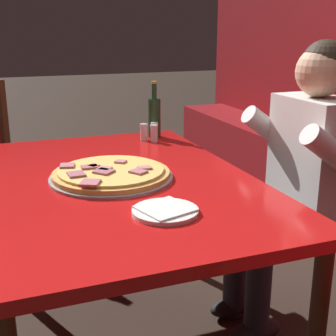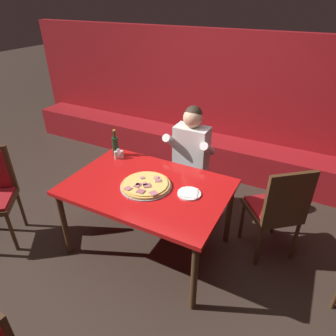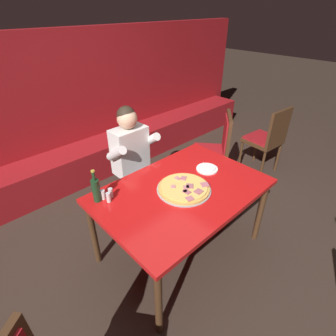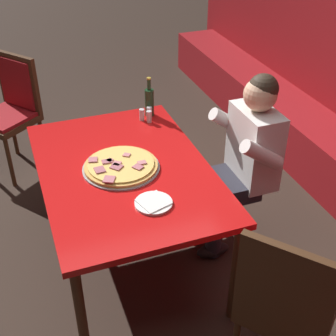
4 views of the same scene
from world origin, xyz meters
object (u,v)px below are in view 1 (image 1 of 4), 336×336
main_dining_table (117,195)px  plate_white_paper (165,211)px  shaker_oregano (144,133)px  beer_bottle (154,116)px  shaker_red_pepper_flakes (154,131)px  pizza (111,174)px  shaker_parmesan (154,134)px  diner_seated_blue_shirt (295,176)px

main_dining_table → plate_white_paper: bearing=7.5°
plate_white_paper → shaker_oregano: 0.99m
beer_bottle → shaker_red_pepper_flakes: 0.09m
plate_white_paper → pizza: bearing=-169.5°
plate_white_paper → shaker_red_pepper_flakes: (-0.98, 0.30, 0.03)m
plate_white_paper → shaker_red_pepper_flakes: 1.02m
main_dining_table → beer_bottle: (-0.62, 0.37, 0.18)m
plate_white_paper → shaker_red_pepper_flakes: shaker_red_pepper_flakes is taller
shaker_parmesan → diner_seated_blue_shirt: diner_seated_blue_shirt is taller
beer_bottle → diner_seated_blue_shirt: (0.69, 0.41, -0.17)m
pizza → shaker_red_pepper_flakes: bearing=147.1°
pizza → beer_bottle: bearing=148.0°
beer_bottle → shaker_parmesan: size_ratio=3.40×
main_dining_table → plate_white_paper: (0.40, 0.05, 0.08)m
pizza → diner_seated_blue_shirt: size_ratio=0.37×
main_dining_table → diner_seated_blue_shirt: 0.78m
shaker_red_pepper_flakes → pizza: bearing=-32.9°
main_dining_table → shaker_red_pepper_flakes: size_ratio=17.31×
shaker_parmesan → shaker_oregano: same height
pizza → plate_white_paper: size_ratio=2.25×
main_dining_table → shaker_red_pepper_flakes: 0.68m
shaker_red_pepper_flakes → shaker_oregano: 0.06m
beer_bottle → shaker_red_pepper_flakes: beer_bottle is taller
shaker_red_pepper_flakes → beer_bottle: bearing=160.9°
beer_bottle → shaker_oregano: (0.06, -0.08, -0.07)m
main_dining_table → shaker_parmesan: 0.62m
shaker_parmesan → diner_seated_blue_shirt: (0.58, 0.44, -0.10)m
pizza → shaker_oregano: (-0.57, 0.31, 0.02)m
main_dining_table → diner_seated_blue_shirt: (0.07, 0.78, 0.01)m
shaker_red_pepper_flakes → diner_seated_blue_shirt: 0.77m
beer_bottle → diner_seated_blue_shirt: diner_seated_blue_shirt is taller
plate_white_paper → shaker_parmesan: size_ratio=2.44×
main_dining_table → shaker_oregano: (-0.56, 0.29, 0.11)m
pizza → shaker_oregano: size_ratio=5.50×
beer_bottle → shaker_oregano: 0.12m
shaker_red_pepper_flakes → main_dining_table: bearing=-31.7°
main_dining_table → pizza: 0.09m
shaker_red_pepper_flakes → diner_seated_blue_shirt: bearing=33.2°
beer_bottle → pizza: bearing=-32.0°
shaker_red_pepper_flakes → shaker_oregano: bearing=-77.9°
beer_bottle → shaker_oregano: bearing=-53.1°
pizza → main_dining_table: bearing=104.4°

